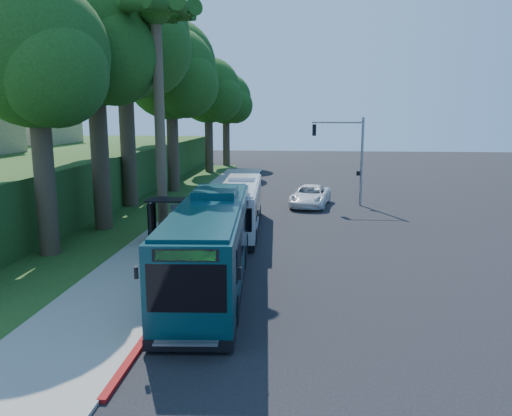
# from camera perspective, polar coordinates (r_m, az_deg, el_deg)

# --- Properties ---
(ground) EXTENTS (140.00, 140.00, 0.00)m
(ground) POSITION_cam_1_polar(r_m,az_deg,el_deg) (30.97, 5.06, -2.88)
(ground) COLOR black
(ground) RESTS_ON ground
(sidewalk) EXTENTS (4.50, 70.00, 0.12)m
(sidewalk) POSITION_cam_1_polar(r_m,az_deg,el_deg) (31.80, -8.22, -2.48)
(sidewalk) COLOR gray
(sidewalk) RESTS_ON ground
(red_curb) EXTENTS (0.25, 30.00, 0.13)m
(red_curb) POSITION_cam_1_polar(r_m,az_deg,el_deg) (27.53, -5.45, -4.48)
(red_curb) COLOR maroon
(red_curb) RESTS_ON ground
(grass_verge) EXTENTS (8.00, 70.00, 0.06)m
(grass_verge) POSITION_cam_1_polar(r_m,az_deg,el_deg) (38.11, -14.87, -0.58)
(grass_verge) COLOR #234719
(grass_verge) RESTS_ON ground
(bus_shelter) EXTENTS (3.20, 1.51, 2.55)m
(bus_shelter) POSITION_cam_1_polar(r_m,az_deg,el_deg) (28.71, -9.53, -0.38)
(bus_shelter) COLOR black
(bus_shelter) RESTS_ON ground
(stop_sign_pole) EXTENTS (0.35, 0.06, 3.17)m
(stop_sign_pole) POSITION_cam_1_polar(r_m,az_deg,el_deg) (26.19, -6.79, -0.76)
(stop_sign_pole) COLOR gray
(stop_sign_pole) RESTS_ON ground
(traffic_signal_pole) EXTENTS (4.10, 0.30, 7.00)m
(traffic_signal_pole) POSITION_cam_1_polar(r_m,az_deg,el_deg) (40.40, 10.59, 6.51)
(traffic_signal_pole) COLOR gray
(traffic_signal_pole) RESTS_ON ground
(palm_tree) EXTENTS (4.20, 4.20, 14.40)m
(palm_tree) POSITION_cam_1_polar(r_m,az_deg,el_deg) (30.18, -11.35, 20.28)
(palm_tree) COLOR #4C3F2D
(palm_tree) RESTS_ON ground
(hillside_backdrop) EXTENTS (24.00, 60.00, 8.80)m
(hillside_backdrop) POSITION_cam_1_polar(r_m,az_deg,el_deg) (52.49, -25.01, 4.44)
(hillside_backdrop) COLOR #234719
(hillside_backdrop) RESTS_ON ground
(tree_0) EXTENTS (8.40, 8.00, 15.70)m
(tree_0) POSITION_cam_1_polar(r_m,az_deg,el_deg) (32.77, -17.90, 17.13)
(tree_0) COLOR #382B1E
(tree_0) RESTS_ON ground
(tree_1) EXTENTS (10.50, 10.00, 18.26)m
(tree_1) POSITION_cam_1_polar(r_m,az_deg,el_deg) (40.72, -14.80, 18.09)
(tree_1) COLOR #382B1E
(tree_1) RESTS_ON ground
(tree_2) EXTENTS (8.82, 8.40, 15.12)m
(tree_2) POSITION_cam_1_polar(r_m,az_deg,el_deg) (47.70, -9.60, 14.43)
(tree_2) COLOR #382B1E
(tree_2) RESTS_ON ground
(tree_3) EXTENTS (10.08, 9.60, 17.28)m
(tree_3) POSITION_cam_1_polar(r_m,az_deg,el_deg) (56.03, -9.56, 15.40)
(tree_3) COLOR #382B1E
(tree_3) RESTS_ON ground
(tree_4) EXTENTS (8.40, 8.00, 14.14)m
(tree_4) POSITION_cam_1_polar(r_m,az_deg,el_deg) (63.17, -5.40, 12.90)
(tree_4) COLOR #382B1E
(tree_4) RESTS_ON ground
(tree_5) EXTENTS (7.35, 7.00, 12.86)m
(tree_5) POSITION_cam_1_polar(r_m,az_deg,el_deg) (70.88, -3.39, 12.07)
(tree_5) COLOR #382B1E
(tree_5) RESTS_ON ground
(tree_6) EXTENTS (7.56, 7.20, 13.74)m
(tree_6) POSITION_cam_1_polar(r_m,az_deg,el_deg) (27.42, -23.74, 14.96)
(tree_6) COLOR #382B1E
(tree_6) RESTS_ON ground
(white_bus) EXTENTS (2.85, 11.01, 3.25)m
(white_bus) POSITION_cam_1_polar(r_m,az_deg,el_deg) (31.50, -1.83, 0.34)
(white_bus) COLOR silver
(white_bus) RESTS_ON ground
(teal_bus) EXTENTS (3.63, 13.13, 3.87)m
(teal_bus) POSITION_cam_1_polar(r_m,az_deg,el_deg) (21.45, -5.16, -3.83)
(teal_bus) COLOR #092D35
(teal_bus) RESTS_ON ground
(pickup) EXTENTS (3.67, 6.27, 1.64)m
(pickup) POSITION_cam_1_polar(r_m,az_deg,el_deg) (40.08, 6.22, 1.40)
(pickup) COLOR white
(pickup) RESTS_ON ground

